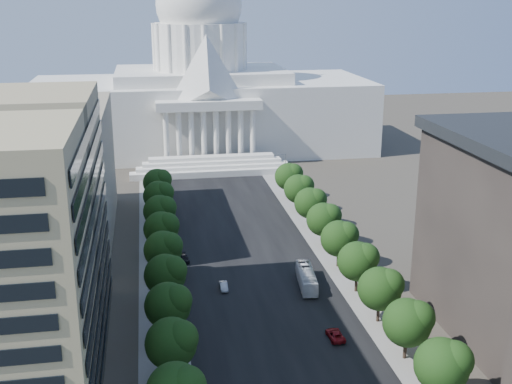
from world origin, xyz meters
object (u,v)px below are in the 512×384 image
car_dark_b (184,259)px  car_silver (224,286)px  city_bus (307,278)px  car_red (335,335)px

car_dark_b → car_silver: bearing=-73.9°
car_silver → city_bus: size_ratio=0.33×
car_silver → city_bus: bearing=-3.6°
car_silver → city_bus: 16.15m
city_bus → car_dark_b: bearing=150.8°
city_bus → car_red: bearing=-84.2°
car_dark_b → city_bus: 27.92m
car_silver → car_dark_b: bearing=114.6°
car_red → car_dark_b: bearing=-60.2°
car_red → city_bus: city_bus is taller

